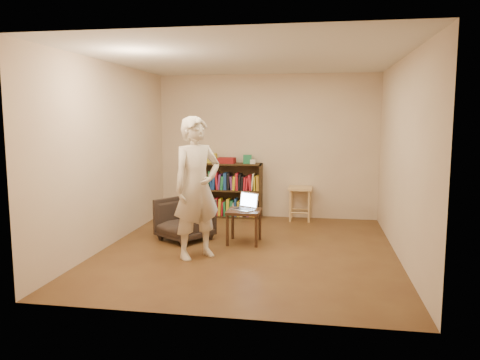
% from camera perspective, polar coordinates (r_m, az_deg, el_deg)
% --- Properties ---
extents(floor, '(4.50, 4.50, 0.00)m').
position_cam_1_polar(floor, '(6.59, 1.01, -8.47)').
color(floor, '#4D2D18').
rests_on(floor, ground).
extents(ceiling, '(4.50, 4.50, 0.00)m').
position_cam_1_polar(ceiling, '(6.38, 1.06, 14.59)').
color(ceiling, silver).
rests_on(ceiling, wall_back).
extents(wall_back, '(4.00, 0.00, 4.00)m').
position_cam_1_polar(wall_back, '(8.58, 3.29, 4.10)').
color(wall_back, beige).
rests_on(wall_back, floor).
extents(wall_left, '(0.00, 4.50, 4.50)m').
position_cam_1_polar(wall_left, '(6.94, -15.55, 2.99)').
color(wall_left, beige).
rests_on(wall_left, floor).
extents(wall_right, '(0.00, 4.50, 4.50)m').
position_cam_1_polar(wall_right, '(6.37, 19.15, 2.46)').
color(wall_right, beige).
rests_on(wall_right, floor).
extents(bookshelf, '(1.20, 0.30, 1.00)m').
position_cam_1_polar(bookshelf, '(8.62, -1.30, -1.63)').
color(bookshelf, black).
rests_on(bookshelf, floor).
extents(box_yellow, '(0.22, 0.16, 0.17)m').
position_cam_1_polar(box_yellow, '(8.62, -3.56, 2.68)').
color(box_yellow, gold).
rests_on(box_yellow, bookshelf).
extents(red_cloth, '(0.32, 0.24, 0.10)m').
position_cam_1_polar(red_cloth, '(8.51, -1.64, 2.40)').
color(red_cloth, maroon).
rests_on(red_cloth, bookshelf).
extents(box_green, '(0.17, 0.17, 0.15)m').
position_cam_1_polar(box_green, '(8.48, 0.91, 2.56)').
color(box_green, '#1E7347').
rests_on(box_green, bookshelf).
extents(box_white, '(0.11, 0.11, 0.08)m').
position_cam_1_polar(box_white, '(8.43, 1.56, 2.26)').
color(box_white, silver).
rests_on(box_white, bookshelf).
extents(stool, '(0.41, 0.41, 0.60)m').
position_cam_1_polar(stool, '(8.39, 7.35, -1.64)').
color(stool, tan).
rests_on(stool, floor).
extents(armchair, '(0.95, 0.96, 0.63)m').
position_cam_1_polar(armchair, '(7.06, -6.78, -4.76)').
color(armchair, '#302520').
rests_on(armchair, floor).
extents(side_table, '(0.48, 0.48, 0.49)m').
position_cam_1_polar(side_table, '(6.83, 0.49, -4.36)').
color(side_table, '#331711').
rests_on(side_table, floor).
extents(laptop, '(0.42, 0.40, 0.25)m').
position_cam_1_polar(laptop, '(6.84, 0.69, -3.14)').
color(laptop, silver).
rests_on(laptop, side_table).
extents(person, '(0.79, 0.79, 1.84)m').
position_cam_1_polar(person, '(6.07, -5.28, -0.97)').
color(person, beige).
rests_on(person, floor).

